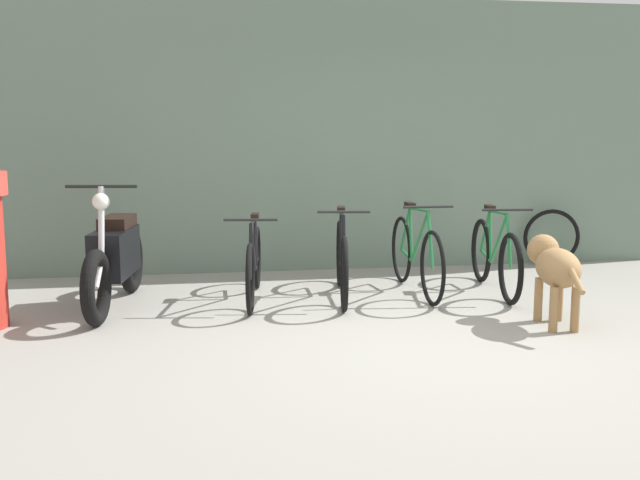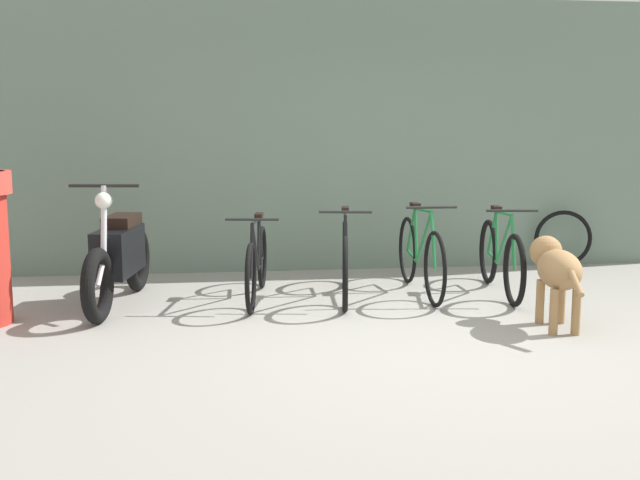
{
  "view_description": "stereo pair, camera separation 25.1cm",
  "coord_description": "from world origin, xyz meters",
  "px_view_note": "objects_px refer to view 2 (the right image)",
  "views": [
    {
      "loc": [
        -1.63,
        -5.15,
        1.56
      ],
      "look_at": [
        -0.65,
        0.86,
        0.65
      ],
      "focal_mm": 42.0,
      "sensor_mm": 36.0,
      "label": 1
    },
    {
      "loc": [
        -1.38,
        -5.19,
        1.56
      ],
      "look_at": [
        -0.65,
        0.86,
        0.65
      ],
      "focal_mm": 42.0,
      "sensor_mm": 36.0,
      "label": 2
    }
  ],
  "objects_px": {
    "bicycle_1": "(345,260)",
    "bicycle_0": "(257,264)",
    "motorcycle": "(119,257)",
    "spare_tire_left": "(563,239)",
    "bicycle_3": "(500,258)",
    "stray_dog": "(556,268)",
    "bicycle_2": "(420,256)"
  },
  "relations": [
    {
      "from": "bicycle_2",
      "to": "motorcycle",
      "type": "relative_size",
      "value": 0.93
    },
    {
      "from": "bicycle_3",
      "to": "stray_dog",
      "type": "xyz_separation_m",
      "value": [
        0.01,
        -1.19,
        0.12
      ]
    },
    {
      "from": "bicycle_2",
      "to": "bicycle_3",
      "type": "height_order",
      "value": "bicycle_2"
    },
    {
      "from": "bicycle_3",
      "to": "bicycle_2",
      "type": "bearing_deg",
      "value": -90.79
    },
    {
      "from": "spare_tire_left",
      "to": "bicycle_1",
      "type": "bearing_deg",
      "value": -155.16
    },
    {
      "from": "spare_tire_left",
      "to": "bicycle_0",
      "type": "bearing_deg",
      "value": -160.54
    },
    {
      "from": "bicycle_2",
      "to": "bicycle_3",
      "type": "relative_size",
      "value": 1.04
    },
    {
      "from": "bicycle_1",
      "to": "bicycle_3",
      "type": "relative_size",
      "value": 1.03
    },
    {
      "from": "motorcycle",
      "to": "bicycle_3",
      "type": "bearing_deg",
      "value": 98.76
    },
    {
      "from": "bicycle_3",
      "to": "stray_dog",
      "type": "relative_size",
      "value": 1.59
    },
    {
      "from": "bicycle_2",
      "to": "bicycle_3",
      "type": "xyz_separation_m",
      "value": [
        0.75,
        -0.1,
        -0.02
      ]
    },
    {
      "from": "motorcycle",
      "to": "spare_tire_left",
      "type": "distance_m",
      "value": 4.91
    },
    {
      "from": "bicycle_2",
      "to": "spare_tire_left",
      "type": "xyz_separation_m",
      "value": [
        1.96,
        1.17,
        -0.04
      ]
    },
    {
      "from": "bicycle_0",
      "to": "spare_tire_left",
      "type": "bearing_deg",
      "value": 117.19
    },
    {
      "from": "bicycle_1",
      "to": "bicycle_0",
      "type": "bearing_deg",
      "value": -81.88
    },
    {
      "from": "bicycle_1",
      "to": "motorcycle",
      "type": "height_order",
      "value": "motorcycle"
    },
    {
      "from": "bicycle_3",
      "to": "spare_tire_left",
      "type": "height_order",
      "value": "bicycle_3"
    },
    {
      "from": "bicycle_1",
      "to": "stray_dog",
      "type": "bearing_deg",
      "value": 59.84
    },
    {
      "from": "bicycle_1",
      "to": "spare_tire_left",
      "type": "relative_size",
      "value": 2.64
    },
    {
      "from": "motorcycle",
      "to": "bicycle_1",
      "type": "bearing_deg",
      "value": 99.85
    },
    {
      "from": "bicycle_0",
      "to": "motorcycle",
      "type": "relative_size",
      "value": 0.9
    },
    {
      "from": "bicycle_2",
      "to": "bicycle_1",
      "type": "bearing_deg",
      "value": -83.26
    },
    {
      "from": "bicycle_1",
      "to": "bicycle_3",
      "type": "height_order",
      "value": "bicycle_1"
    },
    {
      "from": "bicycle_0",
      "to": "motorcycle",
      "type": "xyz_separation_m",
      "value": [
        -1.22,
        -0.08,
        0.1
      ]
    },
    {
      "from": "bicycle_3",
      "to": "motorcycle",
      "type": "relative_size",
      "value": 0.9
    },
    {
      "from": "bicycle_0",
      "to": "bicycle_2",
      "type": "height_order",
      "value": "bicycle_2"
    },
    {
      "from": "bicycle_1",
      "to": "bicycle_2",
      "type": "distance_m",
      "value": 0.74
    },
    {
      "from": "stray_dog",
      "to": "spare_tire_left",
      "type": "relative_size",
      "value": 1.61
    },
    {
      "from": "bicycle_0",
      "to": "bicycle_1",
      "type": "bearing_deg",
      "value": 97.16
    },
    {
      "from": "bicycle_0",
      "to": "stray_dog",
      "type": "relative_size",
      "value": 1.61
    },
    {
      "from": "spare_tire_left",
      "to": "bicycle_3",
      "type": "bearing_deg",
      "value": -133.69
    },
    {
      "from": "bicycle_0",
      "to": "stray_dog",
      "type": "xyz_separation_m",
      "value": [
        2.31,
        -1.21,
        0.14
      ]
    }
  ]
}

